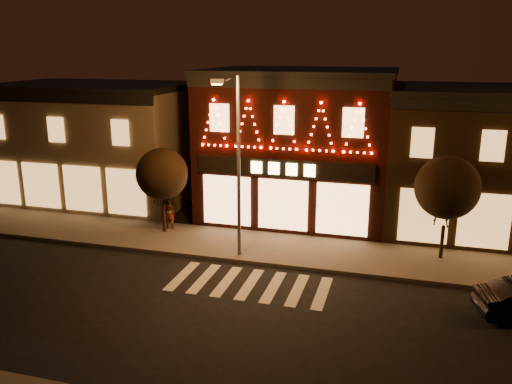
% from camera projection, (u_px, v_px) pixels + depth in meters
% --- Properties ---
extents(ground, '(120.00, 120.00, 0.00)m').
position_uv_depth(ground, '(216.00, 333.00, 17.96)').
color(ground, black).
rests_on(ground, ground).
extents(sidewalk_far, '(44.00, 4.00, 0.15)m').
position_uv_depth(sidewalk_far, '(314.00, 252.00, 24.83)').
color(sidewalk_far, '#47423D').
rests_on(sidewalk_far, ground).
extents(building_left, '(12.20, 8.28, 7.30)m').
position_uv_depth(building_left, '(98.00, 142.00, 33.41)').
color(building_left, brown).
rests_on(building_left, ground).
extents(building_pulp, '(10.20, 8.34, 8.30)m').
position_uv_depth(building_pulp, '(300.00, 144.00, 29.83)').
color(building_pulp, black).
rests_on(building_pulp, ground).
extents(building_right_a, '(9.20, 8.28, 7.50)m').
position_uv_depth(building_right_a, '(479.00, 160.00, 27.44)').
color(building_right_a, '#312111').
rests_on(building_right_a, ground).
extents(streetlamp_mid, '(0.72, 1.86, 8.11)m').
position_uv_depth(streetlamp_mid, '(236.00, 154.00, 22.92)').
color(streetlamp_mid, '#59595E').
rests_on(streetlamp_mid, sidewalk_far).
extents(tree_left, '(2.63, 2.63, 4.40)m').
position_uv_depth(tree_left, '(162.00, 174.00, 26.66)').
color(tree_left, black).
rests_on(tree_left, sidewalk_far).
extents(tree_right, '(2.83, 2.83, 4.73)m').
position_uv_depth(tree_right, '(447.00, 188.00, 23.14)').
color(tree_right, black).
rests_on(tree_right, sidewalk_far).
extents(pedestrian, '(0.62, 0.44, 1.59)m').
position_uv_depth(pedestrian, '(169.00, 214.00, 27.72)').
color(pedestrian, gray).
rests_on(pedestrian, sidewalk_far).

